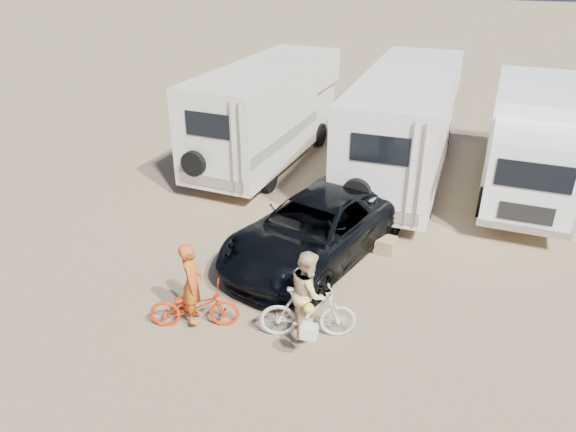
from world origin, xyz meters
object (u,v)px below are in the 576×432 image
(box_truck, at_px, (530,144))
(bike_man, at_px, (194,306))
(rv_left, at_px, (267,115))
(dark_suv, at_px, (315,229))
(rider_woman, at_px, (308,300))
(rider_man, at_px, (193,290))
(rv_main, at_px, (404,128))
(crate, at_px, (385,245))
(bike_woman, at_px, (308,312))
(cooler, at_px, (346,225))

(box_truck, xyz_separation_m, bike_man, (-6.67, -8.70, -1.06))
(rv_left, relative_size, dark_suv, 1.38)
(rider_woman, bearing_deg, rider_man, 82.77)
(rv_left, bearing_deg, rv_main, 5.34)
(dark_suv, relative_size, rider_man, 3.23)
(rv_main, height_order, rider_woman, rv_main)
(box_truck, height_order, dark_suv, box_truck)
(bike_man, height_order, rider_woman, rider_woman)
(rider_man, relative_size, crate, 3.57)
(rv_left, xyz_separation_m, bike_woman, (3.72, -8.51, -1.08))
(rv_left, relative_size, rider_woman, 4.40)
(bike_woman, bearing_deg, rv_main, -21.51)
(box_truck, relative_size, crate, 15.45)
(crate, bearing_deg, bike_man, -129.22)
(box_truck, height_order, crate, box_truck)
(crate, bearing_deg, rider_man, -129.22)
(box_truck, height_order, bike_woman, box_truck)
(bike_man, bearing_deg, rider_woman, -99.50)
(box_truck, bearing_deg, rider_man, -122.78)
(rv_main, height_order, bike_woman, rv_main)
(rider_man, relative_size, rider_woman, 0.99)
(box_truck, xyz_separation_m, cooler, (-4.56, -4.10, -1.29))
(cooler, bearing_deg, dark_suv, -103.79)
(box_truck, distance_m, rider_man, 10.98)
(rv_main, height_order, rider_man, rv_main)
(box_truck, distance_m, bike_man, 11.01)
(bike_woman, bearing_deg, rider_man, 82.77)
(rv_left, relative_size, bike_woman, 4.03)
(rider_man, height_order, cooler, rider_man)
(rv_left, xyz_separation_m, cooler, (3.62, -4.25, -1.40))
(rv_left, height_order, rider_man, rv_left)
(dark_suv, height_order, bike_woman, dark_suv)
(rv_main, xyz_separation_m, crate, (0.18, -4.85, -1.47))
(rv_main, height_order, rv_left, rv_main)
(bike_woman, xyz_separation_m, rider_man, (-2.21, -0.34, 0.28))
(bike_woman, xyz_separation_m, cooler, (-0.10, 4.26, -0.33))
(dark_suv, distance_m, bike_man, 3.62)
(cooler, xyz_separation_m, crate, (1.10, -0.67, -0.04))
(rider_woman, bearing_deg, rv_main, -21.51)
(bike_man, distance_m, rider_man, 0.38)
(rider_woman, bearing_deg, bike_man, 82.77)
(rider_man, bearing_deg, cooler, -42.86)
(bike_man, relative_size, rider_man, 1.04)
(rv_main, relative_size, box_truck, 1.18)
(rider_woman, bearing_deg, box_truck, -44.07)
(rider_man, xyz_separation_m, rider_woman, (2.21, 0.34, 0.01))
(box_truck, height_order, rider_man, box_truck)
(rv_left, height_order, rider_woman, rv_left)
(bike_man, xyz_separation_m, crate, (3.21, 3.94, -0.27))
(bike_man, relative_size, rider_woman, 1.03)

